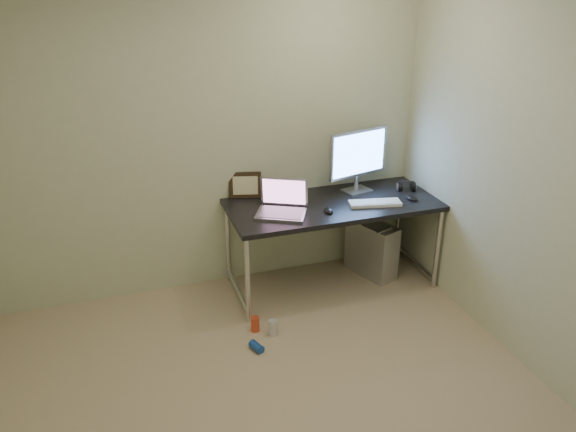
# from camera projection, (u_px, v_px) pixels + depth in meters

# --- Properties ---
(floor) EXTENTS (3.50, 3.50, 0.00)m
(floor) POSITION_uv_depth(u_px,v_px,m) (279.00, 420.00, 3.36)
(floor) COLOR tan
(floor) RESTS_ON ground
(wall_back) EXTENTS (3.50, 0.02, 2.50)m
(wall_back) POSITION_uv_depth(u_px,v_px,m) (210.00, 140.00, 4.37)
(wall_back) COLOR beige
(wall_back) RESTS_ON ground
(wall_right) EXTENTS (0.02, 3.50, 2.50)m
(wall_right) POSITION_uv_depth(u_px,v_px,m) (555.00, 192.00, 3.36)
(wall_right) COLOR beige
(wall_right) RESTS_ON ground
(desk) EXTENTS (1.70, 0.74, 0.75)m
(desk) POSITION_uv_depth(u_px,v_px,m) (333.00, 211.00, 4.54)
(desk) COLOR black
(desk) RESTS_ON ground
(tower_computer) EXTENTS (0.35, 0.50, 0.51)m
(tower_computer) POSITION_uv_depth(u_px,v_px,m) (371.00, 249.00, 4.88)
(tower_computer) COLOR silver
(tower_computer) RESTS_ON ground
(cable_a) EXTENTS (0.01, 0.16, 0.69)m
(cable_a) POSITION_uv_depth(u_px,v_px,m) (354.00, 221.00, 5.04)
(cable_a) COLOR black
(cable_a) RESTS_ON ground
(cable_b) EXTENTS (0.02, 0.11, 0.71)m
(cable_b) POSITION_uv_depth(u_px,v_px,m) (364.00, 222.00, 5.05)
(cable_b) COLOR black
(cable_b) RESTS_ON ground
(can_red) EXTENTS (0.06, 0.06, 0.12)m
(can_red) POSITION_uv_depth(u_px,v_px,m) (255.00, 324.00, 4.17)
(can_red) COLOR #D24426
(can_red) RESTS_ON ground
(can_white) EXTENTS (0.09, 0.09, 0.12)m
(can_white) POSITION_uv_depth(u_px,v_px,m) (273.00, 328.00, 4.12)
(can_white) COLOR silver
(can_white) RESTS_ON ground
(can_blue) EXTENTS (0.10, 0.13, 0.06)m
(can_blue) POSITION_uv_depth(u_px,v_px,m) (257.00, 347.00, 3.96)
(can_blue) COLOR #1947A2
(can_blue) RESTS_ON ground
(laptop) EXTENTS (0.47, 0.44, 0.26)m
(laptop) POSITION_uv_depth(u_px,v_px,m) (282.00, 205.00, 4.31)
(laptop) COLOR #ABABB3
(laptop) RESTS_ON desk
(monitor) EXTENTS (0.56, 0.22, 0.53)m
(monitor) POSITION_uv_depth(u_px,v_px,m) (358.00, 156.00, 4.62)
(monitor) COLOR #ABABB3
(monitor) RESTS_ON desk
(keyboard) EXTENTS (0.43, 0.22, 0.02)m
(keyboard) POSITION_uv_depth(u_px,v_px,m) (375.00, 203.00, 4.47)
(keyboard) COLOR white
(keyboard) RESTS_ON desk
(mouse_right) EXTENTS (0.10, 0.13, 0.04)m
(mouse_right) POSITION_uv_depth(u_px,v_px,m) (412.00, 197.00, 4.57)
(mouse_right) COLOR black
(mouse_right) RESTS_ON desk
(mouse_left) EXTENTS (0.09, 0.12, 0.04)m
(mouse_left) POSITION_uv_depth(u_px,v_px,m) (329.00, 210.00, 4.33)
(mouse_left) COLOR black
(mouse_left) RESTS_ON desk
(headphones) EXTENTS (0.17, 0.10, 0.10)m
(headphones) POSITION_uv_depth(u_px,v_px,m) (406.00, 187.00, 4.76)
(headphones) COLOR black
(headphones) RESTS_ON desk
(picture_frame) EXTENTS (0.28, 0.14, 0.22)m
(picture_frame) POSITION_uv_depth(u_px,v_px,m) (245.00, 185.00, 4.58)
(picture_frame) COLOR black
(picture_frame) RESTS_ON desk
(webcam) EXTENTS (0.04, 0.03, 0.11)m
(webcam) POSITION_uv_depth(u_px,v_px,m) (268.00, 187.00, 4.61)
(webcam) COLOR silver
(webcam) RESTS_ON desk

